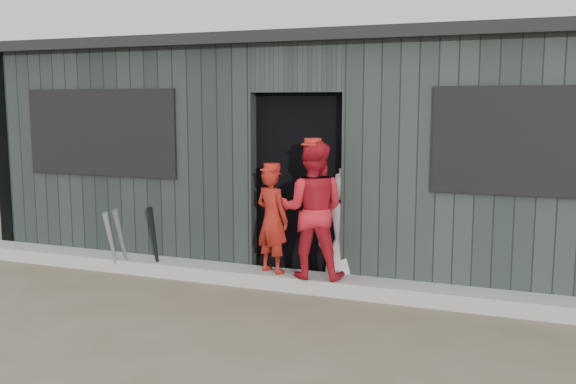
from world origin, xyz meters
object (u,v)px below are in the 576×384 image
at_px(bat_left, 112,243).
at_px(player_red_right, 313,210).
at_px(player_red_left, 272,220).
at_px(bat_mid, 122,241).
at_px(bat_right, 154,241).
at_px(player_grey_back, 347,228).
at_px(dugout, 337,152).

relative_size(bat_left, player_red_right, 0.52).
relative_size(bat_left, player_red_left, 0.65).
xyz_separation_m(bat_mid, bat_right, (0.38, 0.06, 0.02)).
xyz_separation_m(bat_mid, player_grey_back, (2.41, 0.53, 0.22)).
xyz_separation_m(bat_right, dugout, (1.52, 1.82, 0.89)).
height_order(bat_mid, dugout, dugout).
xyz_separation_m(bat_left, player_grey_back, (2.54, 0.55, 0.24)).
distance_m(bat_right, player_grey_back, 2.10).
relative_size(player_grey_back, dugout, 0.14).
xyz_separation_m(bat_left, player_red_right, (2.29, 0.17, 0.48)).
relative_size(player_red_left, player_red_right, 0.81).
height_order(player_red_right, dugout, dugout).
height_order(bat_left, dugout, dugout).
bearing_deg(bat_right, player_red_right, 2.86).
height_order(bat_mid, bat_right, bat_right).
bearing_deg(player_red_right, bat_left, -5.17).
bearing_deg(player_red_right, dugout, -90.40).
distance_m(bat_mid, player_red_left, 1.76).
distance_m(bat_left, bat_right, 0.51).
distance_m(bat_mid, bat_right, 0.38).
xyz_separation_m(player_red_right, player_grey_back, (0.25, 0.38, -0.24)).
bearing_deg(player_grey_back, player_red_left, 10.46).
distance_m(player_grey_back, dugout, 1.60).
xyz_separation_m(bat_right, player_grey_back, (2.04, 0.47, 0.20)).
distance_m(bat_left, dugout, 2.93).
xyz_separation_m(bat_left, bat_mid, (0.13, 0.02, 0.02)).
bearing_deg(dugout, bat_left, -136.70).
bearing_deg(bat_mid, player_grey_back, 12.43).
bearing_deg(bat_mid, bat_right, 9.13).
distance_m(bat_right, dugout, 2.53).
bearing_deg(bat_left, bat_right, 8.86).
relative_size(bat_right, player_grey_back, 0.68).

